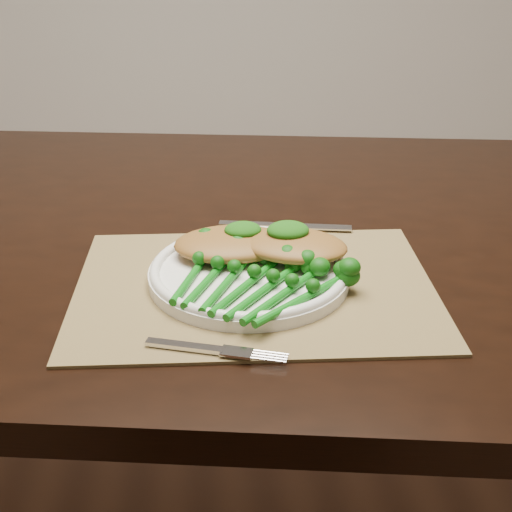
{
  "coord_description": "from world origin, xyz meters",
  "views": [
    {
      "loc": [
        -0.05,
        -0.9,
        1.16
      ],
      "look_at": [
        0.01,
        -0.13,
        0.78
      ],
      "focal_mm": 50.0,
      "sensor_mm": 36.0,
      "label": 1
    }
  ],
  "objects": [
    {
      "name": "dinner_plate",
      "position": [
        0.0,
        -0.14,
        0.76
      ],
      "size": [
        0.24,
        0.24,
        0.02
      ],
      "color": "white",
      "rests_on": "placemat"
    },
    {
      "name": "dining_table",
      "position": [
        -0.0,
        0.04,
        0.38
      ],
      "size": [
        1.72,
        1.13,
        0.75
      ],
      "rotation": [
        0.0,
        0.0,
        -0.15
      ],
      "color": "black",
      "rests_on": "ground"
    },
    {
      "name": "pesto_dollop_left",
      "position": [
        0.0,
        -0.09,
        0.8
      ],
      "size": [
        0.05,
        0.04,
        0.02
      ],
      "primitive_type": "ellipsoid",
      "color": "#0F4309",
      "rests_on": "chicken_fillet_left"
    },
    {
      "name": "knife",
      "position": [
        0.05,
        0.01,
        0.76
      ],
      "size": [
        0.19,
        0.05,
        0.01
      ],
      "rotation": [
        0.0,
        0.0,
        -0.17
      ],
      "color": "silver",
      "rests_on": "placemat"
    },
    {
      "name": "chicken_fillet_right",
      "position": [
        0.06,
        -0.12,
        0.79
      ],
      "size": [
        0.16,
        0.13,
        0.03
      ],
      "primitive_type": "ellipsoid",
      "rotation": [
        0.0,
        0.0,
        -0.36
      ],
      "color": "olive",
      "rests_on": "dinner_plate"
    },
    {
      "name": "placemat",
      "position": [
        0.01,
        -0.16,
        0.75
      ],
      "size": [
        0.44,
        0.33,
        0.0
      ],
      "primitive_type": "cube",
      "rotation": [
        0.0,
        0.0,
        -0.04
      ],
      "color": "olive",
      "rests_on": "dining_table"
    },
    {
      "name": "broccolini_bundle",
      "position": [
        -0.0,
        -0.19,
        0.77
      ],
      "size": [
        0.23,
        0.24,
        0.04
      ],
      "rotation": [
        0.0,
        0.0,
        -0.57
      ],
      "color": "#0D6711",
      "rests_on": "dinner_plate"
    },
    {
      "name": "chicken_fillet_left",
      "position": [
        -0.01,
        -0.1,
        0.78
      ],
      "size": [
        0.15,
        0.1,
        0.03
      ],
      "primitive_type": "ellipsoid",
      "rotation": [
        0.0,
        0.0,
        0.02
      ],
      "color": "olive",
      "rests_on": "dinner_plate"
    },
    {
      "name": "fork",
      "position": [
        -0.03,
        -0.3,
        0.76
      ],
      "size": [
        0.15,
        0.06,
        0.0
      ],
      "rotation": [
        0.0,
        0.0,
        -0.3
      ],
      "color": "silver",
      "rests_on": "placemat"
    },
    {
      "name": "pesto_dollop_right",
      "position": [
        0.06,
        -0.11,
        0.8
      ],
      "size": [
        0.05,
        0.04,
        0.02
      ],
      "primitive_type": "ellipsoid",
      "color": "#0F4309",
      "rests_on": "chicken_fillet_right"
    }
  ]
}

